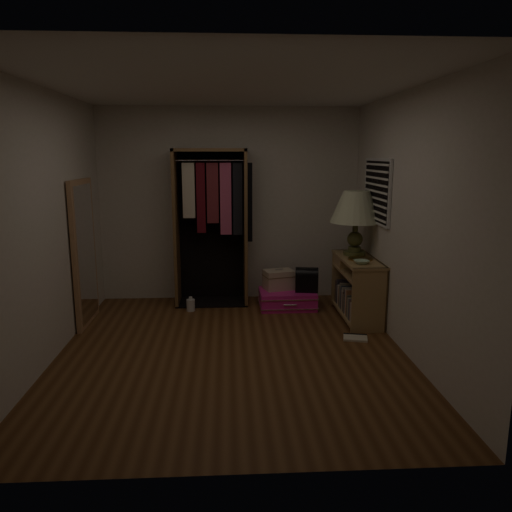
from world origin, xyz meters
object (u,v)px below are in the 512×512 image
floor_mirror (84,253)px  train_case (279,280)px  pink_suitcase (287,299)px  console_bookshelf (356,286)px  open_wardrobe (214,213)px  black_bag (307,279)px  table_lamp (356,208)px  white_jug (191,305)px

floor_mirror → train_case: size_ratio=3.91×
pink_suitcase → train_case: bearing=138.7°
console_bookshelf → floor_mirror: (-3.24, -0.05, 0.46)m
open_wardrobe → black_bag: 1.49m
open_wardrobe → floor_mirror: 1.72m
table_lamp → train_case: bearing=158.8°
pink_suitcase → console_bookshelf: bearing=-28.1°
pink_suitcase → black_bag: size_ratio=2.35×
pink_suitcase → table_lamp: bearing=-18.7°
table_lamp → white_jug: size_ratio=4.22×
floor_mirror → white_jug: (1.19, 0.38, -0.77)m
pink_suitcase → white_jug: bearing=-177.2°
train_case → floor_mirror: bearing=178.3°
floor_mirror → white_jug: bearing=18.0°
black_bag → open_wardrobe: bearing=172.5°
pink_suitcase → table_lamp: size_ratio=0.95×
white_jug → train_case: bearing=8.3°
black_bag → white_jug: black_bag is taller
table_lamp → console_bookshelf: bearing=-91.8°
pink_suitcase → table_lamp: table_lamp is taller
black_bag → white_jug: 1.54m
train_case → open_wardrobe: bearing=150.4°
console_bookshelf → black_bag: bearing=145.1°
pink_suitcase → white_jug: (-1.26, -0.08, -0.03)m
pink_suitcase → train_case: (-0.11, 0.09, 0.24)m
open_wardrobe → table_lamp: open_wardrobe is taller
train_case → table_lamp: table_lamp is taller
table_lamp → open_wardrobe: bearing=161.9°
floor_mirror → train_case: floor_mirror is taller
open_wardrobe → train_case: 1.22m
black_bag → table_lamp: 1.11m
open_wardrobe → white_jug: open_wardrobe is taller
train_case → pink_suitcase: bearing=-55.7°
console_bookshelf → pink_suitcase: bearing=152.5°
console_bookshelf → train_case: 1.03m
train_case → console_bookshelf: bearing=-44.2°
train_case → white_jug: size_ratio=2.32×
open_wardrobe → train_case: bearing=-14.6°
open_wardrobe → table_lamp: 1.84m
open_wardrobe → floor_mirror: bearing=-152.7°
console_bookshelf → open_wardrobe: bearing=157.4°
train_case → black_bag: black_bag is taller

